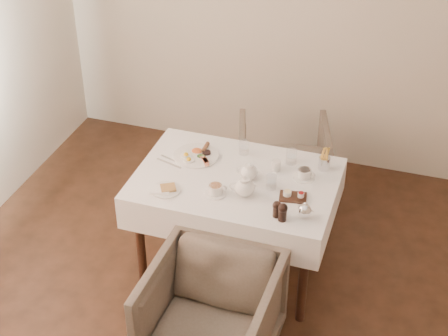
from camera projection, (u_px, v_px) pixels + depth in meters
name	position (u px, v px, depth m)	size (l,w,h in m)	color
table	(236.00, 192.00, 4.42)	(1.28, 0.88, 0.75)	black
armchair_near	(211.00, 316.00, 3.94)	(0.72, 0.74, 0.67)	brown
armchair_far	(283.00, 163.00, 5.28)	(0.68, 0.70, 0.64)	brown
breakfast_plate	(197.00, 155.00, 4.56)	(0.30, 0.30, 0.04)	white
side_plate	(165.00, 190.00, 4.24)	(0.19, 0.18, 0.02)	white
teapot_centre	(249.00, 171.00, 4.31)	(0.15, 0.12, 0.12)	white
teapot_front	(245.00, 186.00, 4.16)	(0.17, 0.13, 0.14)	white
creamer	(276.00, 165.00, 4.41)	(0.06, 0.06, 0.07)	white
teacup_near	(216.00, 190.00, 4.20)	(0.13, 0.13, 0.07)	white
teacup_far	(304.00, 174.00, 4.34)	(0.14, 0.14, 0.07)	white
glass_left	(244.00, 148.00, 4.57)	(0.07, 0.07, 0.09)	silver
glass_mid	(271.00, 182.00, 4.24)	(0.07, 0.07, 0.09)	silver
glass_right	(291.00, 156.00, 4.47)	(0.07, 0.07, 0.10)	silver
condiment_board	(293.00, 196.00, 4.17)	(0.18, 0.14, 0.04)	black
pepper_mill_left	(277.00, 209.00, 4.00)	(0.05, 0.05, 0.11)	black
pepper_mill_right	(283.00, 212.00, 3.97)	(0.06, 0.06, 0.12)	black
silver_pot	(305.00, 210.00, 4.00)	(0.10, 0.08, 0.11)	white
fries_cup	(324.00, 160.00, 4.40)	(0.07, 0.07, 0.16)	silver
cutlery_fork	(172.00, 160.00, 4.53)	(0.01, 0.18, 0.00)	silver
cutlery_knife	(169.00, 163.00, 4.49)	(0.02, 0.20, 0.00)	silver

